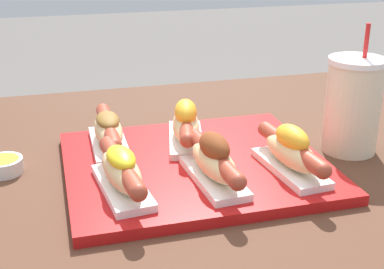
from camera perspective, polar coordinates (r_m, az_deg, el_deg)
The scene contains 8 objects.
serving_tray at distance 0.91m, azimuth 0.33°, elevation -3.30°, with size 0.43×0.38×0.02m.
hot_dog_0 at distance 0.80m, azimuth -7.52°, elevation -3.85°, with size 0.08×0.20×0.07m.
hot_dog_1 at distance 0.83m, azimuth 2.36°, elevation -2.77°, with size 0.07×0.21×0.08m.
hot_dog_2 at distance 0.87m, azimuth 10.55°, elevation -1.78°, with size 0.07×0.21×0.08m.
hot_dog_3 at distance 0.96m, azimuth -8.91°, elevation 0.38°, with size 0.06×0.21×0.06m.
hot_dog_4 at distance 0.97m, azimuth -0.67°, elevation 1.11°, with size 0.09×0.20×0.08m.
sauce_bowl at distance 0.96m, azimuth -19.48°, elevation -3.06°, with size 0.07×0.07×0.02m.
drink_cup at distance 1.01m, azimuth 16.77°, elevation 3.01°, with size 0.10×0.10×0.23m.
Camera 1 is at (-0.17, -0.87, 1.10)m, focal length 50.00 mm.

